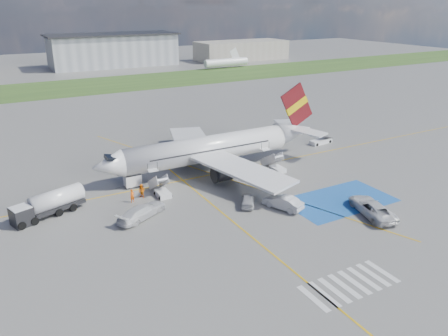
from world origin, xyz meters
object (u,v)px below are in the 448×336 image
at_px(fuel_tanker, 49,206).
at_px(car_silver_a, 248,200).
at_px(belt_loader, 321,142).
at_px(car_silver_b, 283,202).
at_px(airliner, 216,147).
at_px(gpu_cart, 133,181).
at_px(van_white_a, 372,206).
at_px(van_white_b, 142,209).

height_order(fuel_tanker, car_silver_a, fuel_tanker).
distance_m(belt_loader, car_silver_a, 29.48).
height_order(fuel_tanker, car_silver_b, fuel_tanker).
bearing_deg(airliner, car_silver_b, -87.68).
height_order(gpu_cart, car_silver_b, gpu_cart).
distance_m(belt_loader, car_silver_b, 28.49).
height_order(airliner, van_white_a, airliner).
height_order(gpu_cart, belt_loader, gpu_cart).
distance_m(gpu_cart, belt_loader, 36.10).
bearing_deg(van_white_a, van_white_b, -11.00).
distance_m(gpu_cart, car_silver_b, 21.09).
distance_m(fuel_tanker, belt_loader, 47.84).
bearing_deg(car_silver_a, airliner, -66.78).
distance_m(car_silver_a, van_white_b, 13.17).
bearing_deg(airliner, van_white_a, -68.22).
relative_size(fuel_tanker, van_white_b, 1.66).
bearing_deg(belt_loader, gpu_cart, 177.74).
bearing_deg(gpu_cart, van_white_a, -46.15).
height_order(fuel_tanker, belt_loader, fuel_tanker).
bearing_deg(fuel_tanker, van_white_b, -50.41).
bearing_deg(fuel_tanker, gpu_cart, -1.08).
distance_m(airliner, fuel_tanker, 25.35).
bearing_deg(belt_loader, car_silver_a, -154.96).
height_order(belt_loader, car_silver_a, belt_loader).
distance_m(fuel_tanker, car_silver_b, 28.27).
bearing_deg(belt_loader, van_white_a, -124.89).
distance_m(van_white_a, van_white_b, 27.55).
relative_size(airliner, belt_loader, 7.44).
xyz_separation_m(car_silver_a, van_white_b, (-12.76, 3.26, 0.34)).
relative_size(fuel_tanker, gpu_cart, 3.88).
distance_m(airliner, van_white_a, 24.66).
height_order(belt_loader, car_silver_b, car_silver_b).
bearing_deg(van_white_a, fuel_tanker, -12.37).
bearing_deg(van_white_b, airliner, -84.61).
bearing_deg(fuel_tanker, airliner, -8.74).
height_order(car_silver_a, van_white_a, van_white_a).
relative_size(gpu_cart, van_white_b, 0.43).
xyz_separation_m(fuel_tanker, car_silver_b, (25.56, -12.08, -0.39)).
distance_m(fuel_tanker, van_white_b, 11.22).
bearing_deg(van_white_b, gpu_cart, -39.56).
height_order(car_silver_b, van_white_a, van_white_a).
bearing_deg(car_silver_b, gpu_cart, -70.48).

